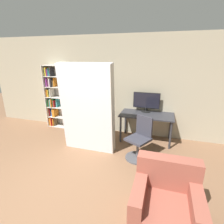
# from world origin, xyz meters

# --- Properties ---
(ground_plane) EXTENTS (16.00, 16.00, 0.00)m
(ground_plane) POSITION_xyz_m (0.00, 0.00, 0.00)
(ground_plane) COLOR brown
(wall_back) EXTENTS (8.00, 0.06, 2.70)m
(wall_back) POSITION_xyz_m (0.00, 3.07, 1.35)
(wall_back) COLOR tan
(wall_back) RESTS_ON ground
(desk) EXTENTS (1.35, 0.69, 0.73)m
(desk) POSITION_xyz_m (1.13, 2.70, 0.64)
(desk) COLOR #2D2D33
(desk) RESTS_ON ground
(monitor) EXTENTS (0.69, 0.24, 0.52)m
(monitor) POSITION_xyz_m (1.07, 2.91, 1.02)
(monitor) COLOR black
(monitor) RESTS_ON desk
(office_chair) EXTENTS (0.60, 0.60, 0.94)m
(office_chair) POSITION_xyz_m (1.09, 1.81, 0.38)
(office_chair) COLOR #4C4C51
(office_chair) RESTS_ON ground
(bookshelf) EXTENTS (0.62, 0.34, 1.90)m
(bookshelf) POSITION_xyz_m (-1.72, 2.91, 0.95)
(bookshelf) COLOR beige
(bookshelf) RESTS_ON ground
(mattress_near) EXTENTS (1.21, 0.39, 2.03)m
(mattress_near) POSITION_xyz_m (-0.10, 1.80, 1.02)
(mattress_near) COLOR silver
(mattress_near) RESTS_ON ground
(armchair) EXTENTS (0.85, 0.80, 0.85)m
(armchair) POSITION_xyz_m (1.66, 0.33, 0.32)
(armchair) COLOR #934C3D
(armchair) RESTS_ON ground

